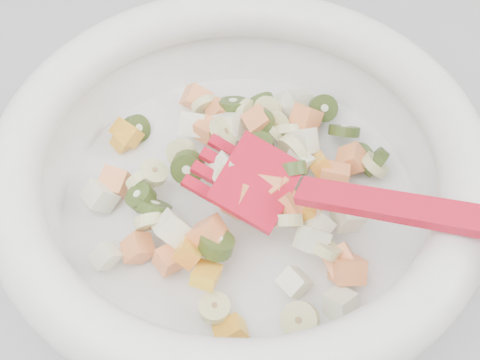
{
  "coord_description": "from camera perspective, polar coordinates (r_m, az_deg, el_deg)",
  "views": [
    {
      "loc": [
        -0.1,
        1.13,
        1.32
      ],
      "look_at": [
        -0.09,
        1.41,
        0.95
      ],
      "focal_mm": 45.0,
      "sensor_mm": 36.0,
      "label": 1
    }
  ],
  "objects": [
    {
      "name": "counter",
      "position": [
        0.94,
        5.53,
        -16.41
      ],
      "size": [
        2.0,
        0.6,
        0.9
      ],
      "primitive_type": "cube",
      "color": "#97969B",
      "rests_on": "ground"
    },
    {
      "name": "mixing_bowl",
      "position": [
        0.46,
        0.07,
        0.72
      ],
      "size": [
        0.41,
        0.37,
        0.14
      ],
      "color": "white",
      "rests_on": "counter"
    }
  ]
}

